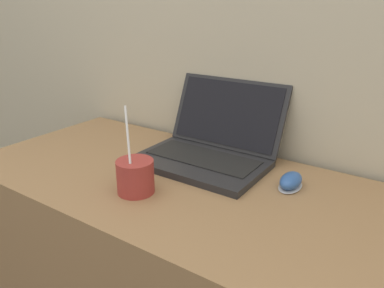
% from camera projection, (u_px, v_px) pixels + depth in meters
% --- Properties ---
extents(laptop, '(0.38, 0.33, 0.23)m').
position_uv_depth(laptop, '(210.00, 144.00, 1.13)').
color(laptop, '#232326').
rests_on(laptop, desk).
extents(drink_cup, '(0.09, 0.09, 0.22)m').
position_uv_depth(drink_cup, '(135.00, 176.00, 0.94)').
color(drink_cup, '#9E332D').
rests_on(drink_cup, desk).
extents(computer_mouse, '(0.05, 0.09, 0.04)m').
position_uv_depth(computer_mouse, '(291.00, 181.00, 0.97)').
color(computer_mouse, '#B2B2B7').
rests_on(computer_mouse, desk).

